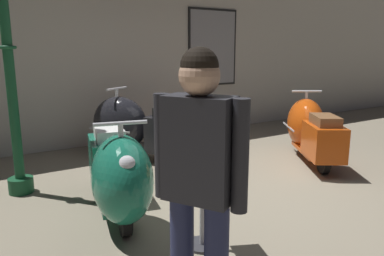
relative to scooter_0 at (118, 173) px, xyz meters
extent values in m
plane|color=gray|center=(1.65, -0.09, -0.48)|extent=(60.00, 60.00, 0.00)
cube|color=#ADA89E|center=(1.65, 3.13, 1.21)|extent=(18.00, 0.20, 3.37)
cube|color=black|center=(3.23, 3.02, 1.22)|extent=(1.15, 0.03, 1.52)
cube|color=gray|center=(3.23, 3.00, 1.22)|extent=(1.07, 0.01, 1.44)
cylinder|color=black|center=(-0.07, -0.32, -0.27)|extent=(0.18, 0.43, 0.42)
cylinder|color=silver|center=(-0.07, -0.32, -0.27)|extent=(0.14, 0.21, 0.19)
cylinder|color=black|center=(0.15, 0.66, -0.27)|extent=(0.18, 0.43, 0.42)
cylinder|color=silver|center=(0.15, 0.66, -0.27)|extent=(0.14, 0.21, 0.19)
cube|color=#196B51|center=(0.04, 0.17, -0.29)|extent=(0.60, 1.06, 0.05)
ellipsoid|color=#196B51|center=(-0.06, -0.27, 0.04)|extent=(0.73, 0.99, 0.80)
cube|color=#196B51|center=(0.14, 0.62, -0.03)|extent=(0.57, 0.80, 0.46)
cube|color=silver|center=(0.14, 0.62, 0.26)|extent=(0.40, 0.56, 0.13)
sphere|color=silver|center=(-0.13, -0.56, 0.26)|extent=(0.16, 0.16, 0.16)
cylinder|color=silver|center=(-0.07, -0.30, 0.40)|extent=(0.05, 0.05, 0.30)
cylinder|color=silver|center=(-0.07, -0.30, 0.55)|extent=(0.46, 0.14, 0.03)
cylinder|color=black|center=(0.81, 2.14, -0.26)|extent=(0.31, 0.42, 0.44)
cylinder|color=silver|center=(0.81, 2.14, -0.26)|extent=(0.20, 0.22, 0.20)
cylinder|color=black|center=(1.37, 1.26, -0.26)|extent=(0.31, 0.42, 0.44)
cylinder|color=silver|center=(1.37, 1.26, -0.26)|extent=(0.20, 0.22, 0.20)
cube|color=black|center=(1.09, 1.70, -0.28)|extent=(0.90, 1.09, 0.05)
ellipsoid|color=black|center=(0.84, 2.10, 0.06)|extent=(0.98, 1.09, 0.84)
cube|color=black|center=(1.35, 1.30, -0.02)|extent=(0.77, 0.87, 0.48)
cube|color=black|center=(1.35, 1.30, 0.29)|extent=(0.54, 0.61, 0.13)
sphere|color=silver|center=(0.67, 2.36, 0.29)|extent=(0.16, 0.16, 0.16)
cylinder|color=silver|center=(0.82, 2.12, 0.44)|extent=(0.05, 0.05, 0.31)
cylinder|color=silver|center=(0.82, 2.12, 0.59)|extent=(0.43, 0.29, 0.04)
cube|color=silver|center=(0.60, 1.95, 0.00)|extent=(0.41, 0.63, 0.03)
cylinder|color=black|center=(3.41, 0.70, -0.27)|extent=(0.30, 0.40, 0.42)
cylinder|color=silver|center=(3.41, 0.70, -0.27)|extent=(0.19, 0.21, 0.19)
cylinder|color=black|center=(2.87, -0.13, -0.27)|extent=(0.30, 0.40, 0.42)
cylinder|color=silver|center=(2.87, -0.13, -0.27)|extent=(0.19, 0.21, 0.19)
cube|color=#C6470F|center=(3.14, 0.28, -0.29)|extent=(0.85, 1.04, 0.05)
ellipsoid|color=#C6470F|center=(3.38, 0.66, 0.03)|extent=(0.93, 1.03, 0.79)
cube|color=#C6470F|center=(2.89, -0.10, -0.04)|extent=(0.74, 0.82, 0.46)
cube|color=brown|center=(2.89, -0.10, 0.25)|extent=(0.52, 0.58, 0.13)
sphere|color=silver|center=(3.54, 0.90, 0.25)|extent=(0.16, 0.16, 0.16)
cylinder|color=silver|center=(3.39, 0.68, 0.39)|extent=(0.05, 0.05, 0.29)
cylinder|color=silver|center=(3.39, 0.68, 0.54)|extent=(0.40, 0.28, 0.03)
cube|color=silver|center=(3.15, 0.80, -0.02)|extent=(0.39, 0.59, 0.03)
cylinder|color=#144728|center=(-0.72, 1.29, -0.39)|extent=(0.28, 0.28, 0.18)
cylinder|color=#144728|center=(-0.72, 1.29, 1.06)|extent=(0.11, 0.11, 2.72)
torus|color=#144728|center=(-0.72, 1.29, 1.20)|extent=(0.19, 0.19, 0.04)
cylinder|color=#23284C|center=(-0.20, -1.57, 0.02)|extent=(0.14, 0.14, 0.83)
cube|color=#232328|center=(-0.14, -1.66, 0.64)|extent=(0.37, 0.43, 0.59)
cylinder|color=#232328|center=(-0.02, -1.87, 0.63)|extent=(0.09, 0.09, 0.61)
cylinder|color=#232328|center=(-0.27, -1.46, 0.63)|extent=(0.09, 0.09, 0.61)
sphere|color=tan|center=(-0.14, -1.66, 1.04)|extent=(0.22, 0.22, 0.22)
sphere|color=black|center=(-0.14, -1.66, 1.09)|extent=(0.20, 0.20, 0.20)
cylinder|color=#333338|center=(0.40, -0.87, -0.47)|extent=(0.28, 0.28, 0.02)
cylinder|color=#A5A5AD|center=(0.40, -0.87, 0.00)|extent=(0.04, 0.04, 0.91)
cube|color=silver|center=(0.40, -0.87, 0.48)|extent=(0.32, 0.38, 0.12)
camera|label=1|loc=(-1.22, -3.31, 1.17)|focal=34.90mm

